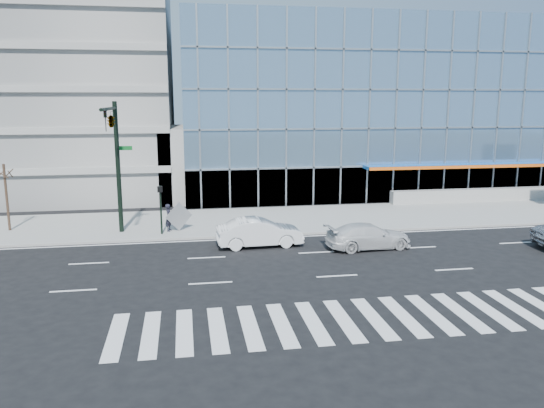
{
  "coord_description": "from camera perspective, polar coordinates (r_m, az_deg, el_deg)",
  "views": [
    {
      "loc": [
        -7.01,
        -27.23,
        8.28
      ],
      "look_at": [
        -1.97,
        3.0,
        2.19
      ],
      "focal_mm": 35.0,
      "sensor_mm": 36.0,
      "label": 1
    }
  ],
  "objects": [
    {
      "name": "ground",
      "position": [
        29.31,
        4.79,
        -5.21
      ],
      "size": [
        160.0,
        160.0,
        0.0
      ],
      "primitive_type": "plane",
      "color": "black",
      "rests_on": "ground"
    },
    {
      "name": "sidewalk",
      "position": [
        36.84,
        1.74,
        -1.64
      ],
      "size": [
        120.0,
        8.0,
        0.15
      ],
      "primitive_type": "cube",
      "color": "gray",
      "rests_on": "ground"
    },
    {
      "name": "theatre_building",
      "position": [
        57.23,
        12.27,
        10.2
      ],
      "size": [
        42.0,
        26.0,
        15.0
      ],
      "primitive_type": "cube",
      "color": "#6A91B2",
      "rests_on": "ground"
    },
    {
      "name": "parking_garage",
      "position": [
        54.81,
        -23.73,
        12.11
      ],
      "size": [
        24.0,
        24.0,
        20.0
      ],
      "primitive_type": "cube",
      "color": "gray",
      "rests_on": "ground"
    },
    {
      "name": "ramp_block",
      "position": [
        45.54,
        -8.16,
        4.47
      ],
      "size": [
        6.0,
        8.0,
        6.0
      ],
      "primitive_type": "cube",
      "color": "gray",
      "rests_on": "ground"
    },
    {
      "name": "tower_backdrop",
      "position": [
        101.13,
        -23.9,
        19.26
      ],
      "size": [
        14.0,
        14.0,
        48.0
      ],
      "primitive_type": "cube",
      "color": "gray",
      "rests_on": "ground"
    },
    {
      "name": "traffic_signal",
      "position": [
        32.11,
        -16.7,
        6.99
      ],
      "size": [
        1.14,
        5.74,
        8.0
      ],
      "color": "black",
      "rests_on": "sidewalk"
    },
    {
      "name": "ped_signal_post",
      "position": [
        32.78,
        -11.9,
        0.2
      ],
      "size": [
        0.3,
        0.33,
        3.0
      ],
      "color": "black",
      "rests_on": "sidewalk"
    },
    {
      "name": "street_tree_near",
      "position": [
        36.7,
        -26.85,
        2.98
      ],
      "size": [
        1.1,
        1.1,
        4.23
      ],
      "color": "#332319",
      "rests_on": "sidewalk"
    },
    {
      "name": "white_suv",
      "position": [
        30.34,
        10.33,
        -3.41
      ],
      "size": [
        5.0,
        2.35,
        1.41
      ],
      "primitive_type": "imported",
      "rotation": [
        0.0,
        0.0,
        1.65
      ],
      "color": "silver",
      "rests_on": "ground"
    },
    {
      "name": "white_sedan",
      "position": [
        30.25,
        -1.37,
        -3.07
      ],
      "size": [
        4.97,
        1.94,
        1.61
      ],
      "primitive_type": "imported",
      "rotation": [
        0.0,
        0.0,
        1.62
      ],
      "color": "white",
      "rests_on": "ground"
    },
    {
      "name": "pedestrian",
      "position": [
        33.69,
        -11.02,
        -1.44
      ],
      "size": [
        0.56,
        0.71,
        1.72
      ],
      "primitive_type": "imported",
      "rotation": [
        0.0,
        0.0,
        1.3
      ],
      "color": "black",
      "rests_on": "sidewalk"
    },
    {
      "name": "tilted_panel",
      "position": [
        33.66,
        -9.99,
        -1.31
      ],
      "size": [
        1.66,
        0.91,
        1.84
      ],
      "primitive_type": "cube",
      "rotation": [
        0.0,
        0.81,
        0.48
      ],
      "color": "gray",
      "rests_on": "sidewalk"
    }
  ]
}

